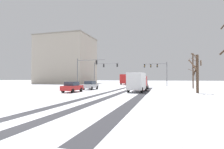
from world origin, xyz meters
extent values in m
cube|color=#38383D|center=(0.40, 16.30, 0.00)|extent=(0.94, 35.86, 0.01)
cube|color=#38383D|center=(2.51, 16.30, 0.00)|extent=(0.98, 35.86, 0.01)
cube|color=#38383D|center=(5.82, 16.30, 0.00)|extent=(1.12, 35.86, 0.01)
cube|color=white|center=(11.00, 14.67, 0.06)|extent=(4.00, 35.86, 0.12)
cylinder|color=#56565B|center=(-9.60, 28.60, 3.25)|extent=(0.18, 0.18, 6.50)
cylinder|color=#56565B|center=(-6.42, 28.67, 6.10)|extent=(6.36, 0.26, 0.12)
cube|color=black|center=(-5.15, 28.70, 5.55)|extent=(0.33, 0.25, 0.90)
sphere|color=black|center=(-5.16, 28.86, 5.85)|extent=(0.20, 0.20, 0.20)
sphere|color=orange|center=(-5.16, 28.86, 5.55)|extent=(0.20, 0.20, 0.20)
sphere|color=black|center=(-5.16, 28.86, 5.25)|extent=(0.20, 0.20, 0.20)
cylinder|color=#56565B|center=(-9.60, 38.60, 3.25)|extent=(0.18, 0.18, 6.50)
cylinder|color=#56565B|center=(-6.11, 38.36, 6.10)|extent=(6.99, 0.61, 0.12)
cube|color=black|center=(-6.81, 38.41, 5.55)|extent=(0.34, 0.26, 0.90)
sphere|color=black|center=(-6.80, 38.57, 5.85)|extent=(0.20, 0.20, 0.20)
sphere|color=orange|center=(-6.80, 38.57, 5.55)|extent=(0.20, 0.20, 0.20)
sphere|color=black|center=(-6.80, 38.57, 5.25)|extent=(0.20, 0.20, 0.20)
cube|color=black|center=(-2.97, 38.14, 5.55)|extent=(0.34, 0.26, 0.90)
sphere|color=black|center=(-2.96, 38.30, 5.85)|extent=(0.20, 0.20, 0.20)
sphere|color=orange|center=(-2.96, 38.30, 5.55)|extent=(0.20, 0.20, 0.20)
sphere|color=black|center=(-2.96, 38.30, 5.25)|extent=(0.20, 0.20, 0.20)
cylinder|color=#56565B|center=(9.60, 42.60, 3.25)|extent=(0.18, 0.18, 6.50)
cylinder|color=#56565B|center=(6.48, 42.80, 6.10)|extent=(6.26, 0.51, 0.12)
cube|color=black|center=(7.10, 42.76, 5.55)|extent=(0.33, 0.26, 0.90)
sphere|color=black|center=(7.09, 42.60, 5.85)|extent=(0.20, 0.20, 0.20)
sphere|color=orange|center=(7.09, 42.60, 5.55)|extent=(0.20, 0.20, 0.20)
sphere|color=black|center=(7.09, 42.60, 5.25)|extent=(0.20, 0.20, 0.20)
cube|color=black|center=(5.38, 42.87, 5.55)|extent=(0.33, 0.26, 0.90)
sphere|color=black|center=(5.37, 42.71, 5.85)|extent=(0.20, 0.20, 0.20)
sphere|color=orange|center=(5.37, 42.71, 5.55)|extent=(0.20, 0.20, 0.20)
sphere|color=black|center=(5.37, 42.71, 5.25)|extent=(0.20, 0.20, 0.20)
cube|color=black|center=(3.67, 42.97, 5.55)|extent=(0.33, 0.26, 0.90)
sphere|color=black|center=(3.66, 42.81, 5.85)|extent=(0.20, 0.20, 0.20)
sphere|color=orange|center=(3.66, 42.81, 5.55)|extent=(0.20, 0.20, 0.20)
sphere|color=black|center=(3.66, 42.81, 5.25)|extent=(0.20, 0.20, 0.20)
cube|color=slate|center=(4.71, 30.12, 0.67)|extent=(1.82, 4.15, 0.70)
cube|color=#2D3847|center=(4.72, 29.97, 1.32)|extent=(1.62, 1.95, 0.60)
cylinder|color=black|center=(3.87, 31.36, 0.32)|extent=(0.24, 0.65, 0.64)
cylinder|color=black|center=(5.48, 31.41, 0.32)|extent=(0.24, 0.65, 0.64)
cylinder|color=black|center=(3.94, 28.82, 0.32)|extent=(0.24, 0.65, 0.64)
cylinder|color=black|center=(5.56, 28.87, 0.32)|extent=(0.24, 0.65, 0.64)
cube|color=#B7BABF|center=(-4.69, 24.36, 0.67)|extent=(1.78, 4.13, 0.70)
cube|color=#2D3847|center=(-4.69, 24.21, 1.32)|extent=(1.60, 1.93, 0.60)
cylinder|color=black|center=(-5.47, 25.65, 0.32)|extent=(0.23, 0.64, 0.64)
cylinder|color=black|center=(-3.86, 25.62, 0.32)|extent=(0.23, 0.64, 0.64)
cylinder|color=black|center=(-5.52, 23.11, 0.32)|extent=(0.23, 0.64, 0.64)
cylinder|color=black|center=(-3.91, 23.07, 0.32)|extent=(0.23, 0.64, 0.64)
cube|color=red|center=(-4.93, 17.83, 0.67)|extent=(1.88, 4.17, 0.70)
cube|color=#2D3847|center=(-4.94, 17.68, 1.32)|extent=(1.64, 1.97, 0.60)
cylinder|color=black|center=(-5.68, 19.13, 0.32)|extent=(0.25, 0.65, 0.64)
cylinder|color=black|center=(-4.07, 19.06, 0.32)|extent=(0.25, 0.65, 0.64)
cylinder|color=black|center=(-5.79, 16.59, 0.32)|extent=(0.25, 0.65, 0.64)
cylinder|color=black|center=(-4.18, 16.52, 0.32)|extent=(0.25, 0.65, 0.64)
cube|color=#B21E1E|center=(-3.26, 52.70, 1.93)|extent=(2.52, 11.00, 2.90)
cube|color=#283342|center=(-3.26, 52.70, 2.28)|extent=(2.56, 10.12, 0.90)
cylinder|color=black|center=(-2.08, 48.85, 0.48)|extent=(0.30, 0.96, 0.96)
cylinder|color=black|center=(-4.46, 48.86, 0.48)|extent=(0.30, 0.96, 0.96)
cylinder|color=black|center=(-2.07, 56.00, 0.48)|extent=(0.30, 0.96, 0.96)
cylinder|color=black|center=(-4.44, 56.01, 0.48)|extent=(0.30, 0.96, 0.96)
cube|color=red|center=(4.69, 24.70, 1.47)|extent=(2.18, 2.28, 2.10)
cube|color=silver|center=(4.56, 21.00, 1.72)|extent=(2.39, 5.28, 2.60)
cylinder|color=black|center=(3.67, 24.29, 0.42)|extent=(0.31, 0.85, 0.84)
cylinder|color=black|center=(5.69, 24.22, 0.42)|extent=(0.31, 0.85, 0.84)
cylinder|color=black|center=(3.49, 19.61, 0.42)|extent=(0.31, 0.85, 0.84)
cylinder|color=black|center=(5.51, 19.53, 0.42)|extent=(0.31, 0.85, 0.84)
cylinder|color=#4C3828|center=(13.26, 21.06, 2.77)|extent=(0.37, 0.37, 5.53)
cylinder|color=#4C3828|center=(13.71, 20.96, 4.33)|extent=(0.39, 1.04, 0.77)
cylinder|color=#4C3828|center=(12.91, 21.26, 3.06)|extent=(0.60, 0.86, 0.57)
cylinder|color=#4C3828|center=(13.04, 21.47, 3.86)|extent=(0.95, 0.59, 0.66)
cylinder|color=#4C3828|center=(12.88, 20.91, 3.66)|extent=(0.48, 0.87, 0.58)
cylinder|color=#4C3828|center=(12.53, 20.79, 4.25)|extent=(0.73, 1.60, 1.23)
cylinder|color=#4C3828|center=(12.91, 21.22, 2.97)|extent=(0.50, 0.85, 0.97)
cylinder|color=#4C3828|center=(12.89, 20.70, 5.39)|extent=(0.85, 0.88, 0.84)
cylinder|color=brown|center=(14.57, 33.21, 3.68)|extent=(0.27, 0.27, 7.35)
cylinder|color=brown|center=(14.95, 33.05, 4.07)|extent=(0.43, 0.85, 0.63)
cylinder|color=brown|center=(13.83, 33.47, 6.04)|extent=(0.61, 1.53, 0.74)
cylinder|color=brown|center=(14.58, 32.74, 6.00)|extent=(1.01, 0.13, 0.78)
cylinder|color=brown|center=(14.61, 32.68, 6.73)|extent=(1.14, 0.18, 1.14)
cylinder|color=brown|center=(14.32, 32.49, 3.73)|extent=(1.51, 0.59, 0.70)
cube|color=#A89E8E|center=(-29.39, 57.32, 9.29)|extent=(20.46, 16.42, 18.57)
cube|color=gray|center=(-29.39, 57.32, 18.82)|extent=(20.76, 16.72, 0.50)
camera|label=1|loc=(8.43, -6.44, 2.17)|focal=28.10mm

